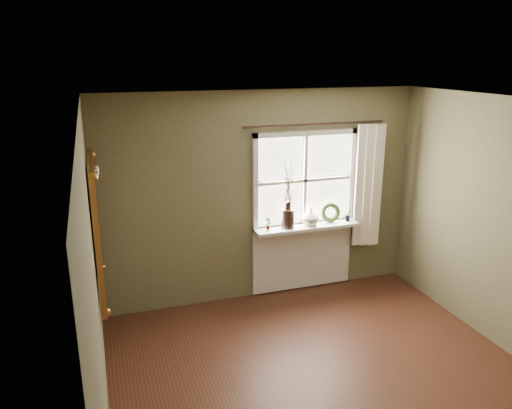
{
  "coord_description": "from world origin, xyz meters",
  "views": [
    {
      "loc": [
        -1.93,
        -3.31,
        2.98
      ],
      "look_at": [
        -0.31,
        1.55,
        1.44
      ],
      "focal_mm": 35.0,
      "sensor_mm": 36.0,
      "label": 1
    }
  ],
  "objects": [
    {
      "name": "window_apron",
      "position": [
        0.55,
        2.23,
        0.46
      ],
      "size": [
        1.36,
        0.04,
        0.88
      ],
      "primitive_type": "cube",
      "color": "silver",
      "rests_on": "ground"
    },
    {
      "name": "wall_back",
      "position": [
        0.0,
        2.3,
        1.3
      ],
      "size": [
        4.0,
        0.1,
        2.6
      ],
      "primitive_type": "cube",
      "color": "brown",
      "rests_on": "ground"
    },
    {
      "name": "gilt_mirror",
      "position": [
        -1.96,
        1.42,
        1.4
      ],
      "size": [
        0.1,
        1.13,
        1.34
      ],
      "color": "white",
      "rests_on": "wall_left"
    },
    {
      "name": "window_frame",
      "position": [
        0.55,
        2.23,
        1.48
      ],
      "size": [
        1.36,
        0.06,
        1.24
      ],
      "color": "silver",
      "rests_on": "wall_back"
    },
    {
      "name": "window_sill",
      "position": [
        0.55,
        2.12,
        0.9
      ],
      "size": [
        1.36,
        0.26,
        0.04
      ],
      "primitive_type": "cube",
      "color": "silver",
      "rests_on": "wall_back"
    },
    {
      "name": "curtain_rod",
      "position": [
        0.65,
        2.17,
        2.18
      ],
      "size": [
        1.84,
        0.03,
        0.03
      ],
      "primitive_type": "cylinder",
      "rotation": [
        0.0,
        1.57,
        0.0
      ],
      "color": "black",
      "rests_on": "wall_back"
    },
    {
      "name": "wreath",
      "position": [
        0.89,
        2.16,
        1.02
      ],
      "size": [
        0.28,
        0.17,
        0.26
      ],
      "primitive_type": "torus",
      "rotation": [
        1.36,
        0.0,
        -0.25
      ],
      "color": "#344920",
      "rests_on": "window_sill"
    },
    {
      "name": "dark_jug",
      "position": [
        0.29,
        2.12,
        1.04
      ],
      "size": [
        0.2,
        0.2,
        0.24
      ],
      "primitive_type": "cylinder",
      "rotation": [
        0.0,
        0.0,
        0.29
      ],
      "color": "black",
      "rests_on": "window_sill"
    },
    {
      "name": "curtain",
      "position": [
        1.39,
        2.13,
        1.37
      ],
      "size": [
        0.36,
        0.12,
        1.59
      ],
      "primitive_type": "cube",
      "color": "white",
      "rests_on": "wall_back"
    },
    {
      "name": "ceiling",
      "position": [
        0.0,
        0.0,
        2.6
      ],
      "size": [
        4.5,
        4.5,
        0.0
      ],
      "primitive_type": "plane",
      "color": "silver",
      "rests_on": "ground"
    },
    {
      "name": "potted_plant_left",
      "position": [
        0.03,
        2.12,
        1.0
      ],
      "size": [
        0.11,
        0.09,
        0.17
      ],
      "primitive_type": "imported",
      "rotation": [
        0.0,
        0.0,
        0.42
      ],
      "color": "#344920",
      "rests_on": "window_sill"
    },
    {
      "name": "cream_vase",
      "position": [
        0.6,
        2.12,
        1.03
      ],
      "size": [
        0.24,
        0.24,
        0.22
      ],
      "primitive_type": "imported",
      "rotation": [
        0.0,
        0.0,
        0.11
      ],
      "color": "beige",
      "rests_on": "window_sill"
    },
    {
      "name": "floor",
      "position": [
        0.0,
        0.0,
        0.0
      ],
      "size": [
        4.5,
        4.5,
        0.0
      ],
      "primitive_type": "plane",
      "color": "#3E1F13",
      "rests_on": "ground"
    },
    {
      "name": "potted_plant_right",
      "position": [
        1.13,
        2.12,
        1.0
      ],
      "size": [
        0.09,
        0.08,
        0.15
      ],
      "primitive_type": "imported",
      "rotation": [
        0.0,
        0.0,
        0.13
      ],
      "color": "#344920",
      "rests_on": "window_sill"
    },
    {
      "name": "wall_left",
      "position": [
        -2.05,
        0.0,
        1.3
      ],
      "size": [
        0.1,
        4.5,
        2.6
      ],
      "primitive_type": "cube",
      "color": "brown",
      "rests_on": "ground"
    }
  ]
}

